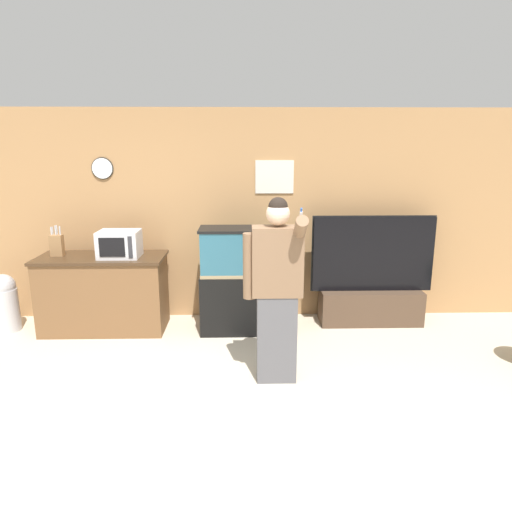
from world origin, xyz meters
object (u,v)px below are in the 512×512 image
tv_on_stand (371,292)px  person_standing (276,288)px  knife_block (57,245)px  aquarium_on_stand (245,280)px  counter_island (104,293)px  microwave (119,244)px  trash_bin (5,302)px

tv_on_stand → person_standing: (-1.27, -1.40, 0.51)m
knife_block → aquarium_on_stand: knife_block is taller
knife_block → tv_on_stand: bearing=1.6°
counter_island → tv_on_stand: tv_on_stand is taller
person_standing → tv_on_stand: bearing=47.7°
microwave → knife_block: 0.75m
microwave → trash_bin: (-1.41, 0.03, -0.70)m
aquarium_on_stand → tv_on_stand: size_ratio=0.84×
person_standing → microwave: bearing=144.8°
microwave → aquarium_on_stand: (1.44, -0.04, -0.43)m
knife_block → tv_on_stand: size_ratio=0.24×
microwave → person_standing: person_standing is taller
knife_block → trash_bin: bearing=-176.1°
knife_block → tv_on_stand: tv_on_stand is taller
counter_island → person_standing: 2.37m
counter_island → trash_bin: (-1.17, -0.01, -0.10)m
microwave → aquarium_on_stand: 1.51m
microwave → aquarium_on_stand: bearing=-1.4°
microwave → tv_on_stand: 3.07m
aquarium_on_stand → person_standing: bearing=-76.6°
knife_block → microwave: bearing=-5.7°
trash_bin → tv_on_stand: bearing=2.0°
counter_island → microwave: (0.24, -0.04, 0.60)m
tv_on_stand → person_standing: 1.96m
aquarium_on_stand → tv_on_stand: 1.58m
microwave → knife_block: knife_block is taller
counter_island → person_standing: person_standing is taller
aquarium_on_stand → person_standing: (0.28, -1.18, 0.28)m
aquarium_on_stand → trash_bin: bearing=178.7°
aquarium_on_stand → trash_bin: size_ratio=1.80×
knife_block → trash_bin: size_ratio=0.52×
counter_island → knife_block: bearing=176.3°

